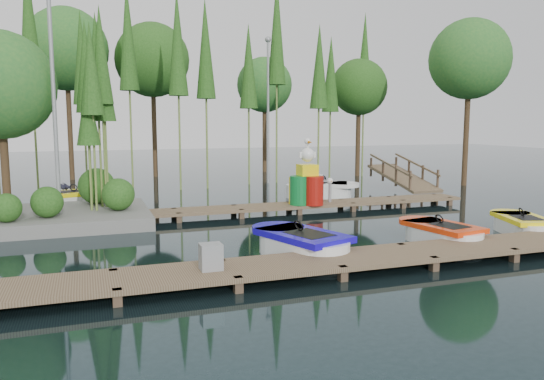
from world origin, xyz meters
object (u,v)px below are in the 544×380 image
object	(u,v)px
boat_blue	(301,245)
boat_red	(441,235)
yellow_barrel	(298,190)
drum_cluster	(309,185)
utility_cabinet	(211,257)
boat_yellow_far	(71,199)
island	(28,120)

from	to	relation	value
boat_blue	boat_red	distance (m)	3.91
boat_red	yellow_barrel	world-z (taller)	yellow_barrel
drum_cluster	boat_blue	bearing A→B (deg)	-114.96
drum_cluster	yellow_barrel	bearing A→B (deg)	154.45
utility_cabinet	drum_cluster	bearing A→B (deg)	53.83
boat_yellow_far	drum_cluster	bearing A→B (deg)	-23.49
boat_red	drum_cluster	bearing A→B (deg)	94.04
utility_cabinet	island	bearing A→B (deg)	115.91
boat_yellow_far	utility_cabinet	distance (m)	11.20
island	boat_yellow_far	distance (m)	4.34
boat_blue	yellow_barrel	bearing A→B (deg)	49.75
island	boat_red	world-z (taller)	island
island	utility_cabinet	size ratio (longest dim) A/B	13.21
boat_yellow_far	yellow_barrel	distance (m)	8.37
boat_red	drum_cluster	xyz separation A→B (m)	(-1.37, 5.45, 0.72)
utility_cabinet	yellow_barrel	size ratio (longest dim) A/B	0.55
boat_red	yellow_barrel	size ratio (longest dim) A/B	2.85
yellow_barrel	boat_blue	bearing A→B (deg)	-111.43
boat_yellow_far	drum_cluster	xyz separation A→B (m)	(7.76, -4.01, 0.68)
boat_red	boat_yellow_far	distance (m)	13.15
boat_blue	utility_cabinet	bearing A→B (deg)	-169.53
island	drum_cluster	size ratio (longest dim) A/B	2.98
boat_yellow_far	boat_blue	bearing A→B (deg)	-57.30
island	drum_cluster	xyz separation A→B (m)	(8.78, -0.95, -2.22)
boat_blue	drum_cluster	distance (m)	6.06
boat_yellow_far	yellow_barrel	size ratio (longest dim) A/B	3.20
boat_red	boat_yellow_far	xyz separation A→B (m)	(-9.13, 9.46, 0.05)
island	yellow_barrel	size ratio (longest dim) A/B	7.29
boat_blue	boat_red	bearing A→B (deg)	-18.62
yellow_barrel	boat_red	bearing A→B (deg)	-73.08
island	utility_cabinet	distance (m)	9.05
boat_yellow_far	boat_red	bearing A→B (deg)	-42.15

